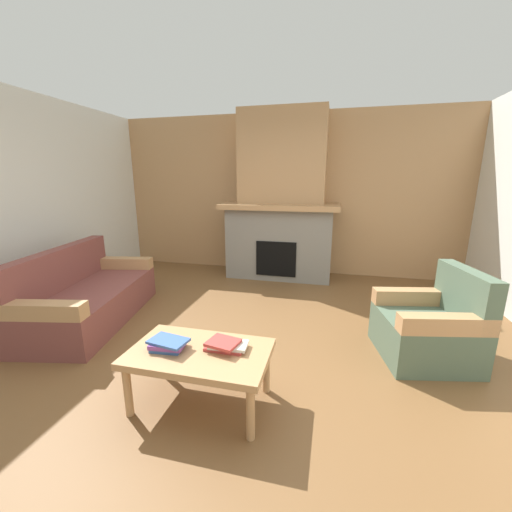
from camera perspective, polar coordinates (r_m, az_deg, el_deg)
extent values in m
plane|color=brown|center=(3.14, -4.09, -17.25)|extent=(9.00, 9.00, 0.00)
cube|color=tan|center=(5.63, 5.19, 10.97)|extent=(6.00, 0.12, 2.70)
cube|color=gray|center=(5.32, 4.34, 2.41)|extent=(1.70, 0.70, 1.15)
cube|color=black|center=(5.05, 3.68, -0.47)|extent=(0.64, 0.08, 0.56)
cube|color=tan|center=(5.19, 4.37, 8.98)|extent=(1.90, 0.82, 0.08)
cube|color=tan|center=(5.33, 4.81, 17.44)|extent=(1.40, 0.50, 1.47)
cube|color=brown|center=(4.18, -27.55, -7.70)|extent=(1.18, 1.93, 0.40)
cube|color=brown|center=(4.24, -32.18, -1.95)|extent=(0.52, 1.80, 0.45)
cube|color=tan|center=(3.46, -34.70, -8.12)|extent=(0.86, 0.33, 0.15)
cube|color=tan|center=(4.79, -23.17, -1.18)|extent=(0.86, 0.33, 0.15)
cube|color=#4C604C|center=(3.38, 28.10, -12.76)|extent=(0.90, 0.90, 0.40)
cube|color=#4C604C|center=(3.38, 33.68, -5.73)|extent=(0.29, 0.77, 0.45)
cube|color=tan|center=(3.54, 26.47, -6.60)|extent=(0.77, 0.29, 0.15)
cube|color=tan|center=(3.03, 31.23, -10.55)|extent=(0.77, 0.29, 0.15)
cube|color=tan|center=(2.39, -10.19, -16.97)|extent=(1.00, 0.60, 0.05)
cylinder|color=tan|center=(2.53, -22.21, -21.73)|extent=(0.06, 0.06, 0.38)
cylinder|color=tan|center=(2.21, -0.99, -26.57)|extent=(0.06, 0.06, 0.38)
cylinder|color=tan|center=(2.86, -16.41, -16.78)|extent=(0.06, 0.06, 0.38)
cylinder|color=tan|center=(2.58, 1.89, -19.85)|extent=(0.06, 0.06, 0.38)
cube|color=#335699|center=(2.43, -15.79, -15.68)|extent=(0.23, 0.17, 0.03)
cube|color=#7A3D84|center=(2.42, -15.58, -15.06)|extent=(0.25, 0.19, 0.03)
cube|color=#335699|center=(2.40, -15.60, -14.60)|extent=(0.29, 0.21, 0.02)
cube|color=#B23833|center=(2.37, -5.60, -16.06)|extent=(0.28, 0.16, 0.02)
cube|color=beige|center=(2.35, -5.00, -15.72)|extent=(0.28, 0.17, 0.02)
cube|color=#B23833|center=(2.34, -5.99, -15.34)|extent=(0.25, 0.22, 0.02)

